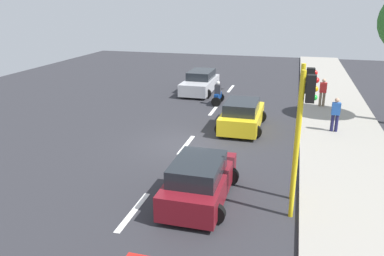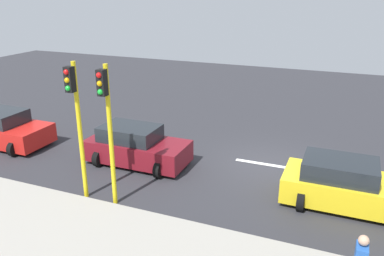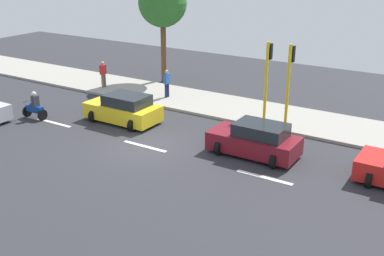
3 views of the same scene
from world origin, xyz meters
name	(u,v)px [view 3 (image 3 of 3)]	position (x,y,z in m)	size (l,w,h in m)	color
ground_plane	(145,147)	(0.00, 0.00, -0.05)	(40.00, 60.00, 0.10)	#2D2D33
sidewalk	(218,105)	(7.00, 0.00, 0.07)	(4.00, 60.00, 0.15)	#9E998E
lane_stripe_north	(264,177)	(0.00, -6.00, 0.01)	(0.20, 2.40, 0.01)	white
lane_stripe_mid	(145,146)	(0.00, 0.00, 0.01)	(0.20, 2.40, 0.01)	white
lane_stripe_south	(54,123)	(0.00, 6.00, 0.01)	(0.20, 2.40, 0.01)	white
car_yellow_cab	(124,109)	(2.10, 2.96, 0.71)	(2.29, 3.97, 1.52)	yellow
car_maroon	(255,140)	(1.81, -4.73, 0.71)	(2.19, 3.95, 1.52)	maroon
motorcycle	(35,107)	(-0.04, 7.34, 0.64)	(0.60, 1.30, 1.53)	black
pedestrian_near_signal	(167,82)	(6.59, 3.33, 1.06)	(0.40, 0.24, 1.69)	#1E1E4C
pedestrian_by_tree	(103,73)	(6.25, 8.09, 1.06)	(0.40, 0.24, 1.69)	#72604C
traffic_light_corner	(267,74)	(4.85, -3.84, 2.93)	(0.49, 0.24, 4.50)	yellow
traffic_light_midblock	(289,77)	(4.85, -4.96, 2.93)	(0.49, 0.24, 4.50)	yellow
street_tree_center	(163,3)	(9.88, 5.86, 5.26)	(3.20, 3.20, 6.91)	brown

